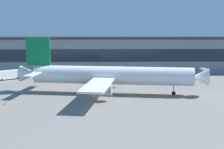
{
  "coord_description": "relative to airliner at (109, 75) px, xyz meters",
  "views": [
    {
      "loc": [
        0.89,
        -92.32,
        19.88
      ],
      "look_at": [
        3.99,
        7.64,
        5.0
      ],
      "focal_mm": 53.67,
      "sensor_mm": 36.0,
      "label": 1
    }
  ],
  "objects": [
    {
      "name": "terminal_building",
      "position": [
        -3.1,
        46.92,
        2.29
      ],
      "size": [
        193.89,
        20.14,
        15.2
      ],
      "color": "gray",
      "rests_on": "ground_plane"
    },
    {
      "name": "stair_truck",
      "position": [
        36.28,
        27.58,
        -3.35
      ],
      "size": [
        2.57,
        6.05,
        3.55
      ],
      "color": "gray",
      "rests_on": "ground_plane"
    },
    {
      "name": "baggage_tug",
      "position": [
        30.65,
        32.83,
        -4.25
      ],
      "size": [
        3.84,
        2.52,
        1.85
      ],
      "color": "yellow",
      "rests_on": "ground_plane"
    },
    {
      "name": "traffic_cone_0",
      "position": [
        -26.5,
        -13.36,
        -4.96
      ],
      "size": [
        0.6,
        0.6,
        0.75
      ],
      "primitive_type": "cone",
      "color": "#F2590C",
      "rests_on": "ground_plane"
    },
    {
      "name": "fuel_truck",
      "position": [
        -36.35,
        26.08,
        -3.45
      ],
      "size": [
        8.4,
        7.28,
        3.35
      ],
      "color": "white",
      "rests_on": "ground_plane"
    },
    {
      "name": "airliner",
      "position": [
        0.0,
        0.0,
        0.0
      ],
      "size": [
        55.13,
        47.39,
        16.31
      ],
      "color": "white",
      "rests_on": "ground_plane"
    },
    {
      "name": "crew_van",
      "position": [
        -11.89,
        28.58,
        -3.87
      ],
      "size": [
        5.6,
        4.52,
        2.55
      ],
      "color": "yellow",
      "rests_on": "ground_plane"
    },
    {
      "name": "pushback_tractor",
      "position": [
        5.34,
        30.46,
        -4.28
      ],
      "size": [
        4.97,
        5.4,
        1.75
      ],
      "color": "gray",
      "rests_on": "ground_plane"
    },
    {
      "name": "ground_plane",
      "position": [
        -3.1,
        -3.79,
        -5.33
      ],
      "size": [
        600.0,
        600.0,
        0.0
      ],
      "primitive_type": "plane",
      "color": "slate"
    }
  ]
}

